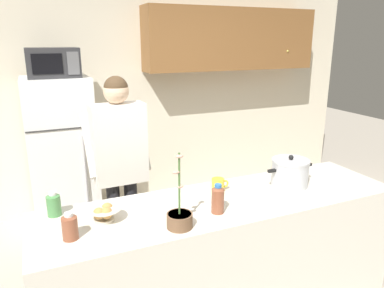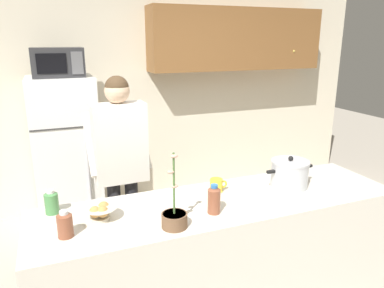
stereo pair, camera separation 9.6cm
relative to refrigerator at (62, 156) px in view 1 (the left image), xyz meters
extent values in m
cube|color=beige|center=(0.90, 0.45, 0.50)|extent=(6.00, 0.12, 2.60)
cube|color=brown|center=(2.10, 0.22, 1.16)|extent=(2.21, 0.34, 0.73)
sphere|color=gold|center=(2.82, 0.05, 1.02)|extent=(0.03, 0.03, 0.03)
cube|color=silver|center=(0.90, -1.85, -0.34)|extent=(2.49, 0.68, 0.92)
cube|color=white|center=(0.00, 0.00, 0.00)|extent=(0.64, 0.64, 1.61)
cube|color=#333333|center=(0.00, -0.32, 0.35)|extent=(0.63, 0.01, 0.01)
cylinder|color=#B2B2B7|center=(0.18, -0.35, -0.08)|extent=(0.02, 0.02, 0.72)
cube|color=#2D2D30|center=(0.00, -0.02, 0.94)|extent=(0.48, 0.36, 0.28)
cube|color=black|center=(-0.06, -0.20, 0.94)|extent=(0.26, 0.01, 0.18)
cube|color=#59595B|center=(0.17, -0.20, 0.94)|extent=(0.11, 0.01, 0.21)
cylinder|color=black|center=(0.46, -0.99, -0.39)|extent=(0.11, 0.11, 0.82)
cylinder|color=black|center=(0.31, -0.99, -0.39)|extent=(0.11, 0.11, 0.82)
cube|color=white|center=(0.39, -0.99, 0.34)|extent=(0.43, 0.21, 0.65)
sphere|color=beige|center=(0.39, -0.99, 0.77)|extent=(0.20, 0.20, 0.20)
sphere|color=#4C3823|center=(0.39, -0.99, 0.79)|extent=(0.19, 0.19, 0.19)
cylinder|color=white|center=(0.60, -0.86, 0.32)|extent=(0.09, 0.39, 0.50)
cylinder|color=white|center=(0.17, -0.87, 0.32)|extent=(0.09, 0.39, 0.50)
cylinder|color=silver|center=(1.46, -1.81, 0.21)|extent=(0.27, 0.27, 0.18)
cylinder|color=silver|center=(1.46, -1.81, 0.31)|extent=(0.28, 0.28, 0.02)
sphere|color=black|center=(1.46, -1.81, 0.33)|extent=(0.04, 0.04, 0.04)
cube|color=black|center=(1.30, -1.81, 0.25)|extent=(0.06, 0.02, 0.02)
cube|color=black|center=(1.62, -1.81, 0.25)|extent=(0.06, 0.02, 0.02)
cylinder|color=yellow|center=(0.92, -1.70, 0.16)|extent=(0.09, 0.09, 0.10)
torus|color=yellow|center=(0.98, -1.70, 0.16)|extent=(0.06, 0.01, 0.06)
cylinder|color=beige|center=(0.10, -1.82, 0.13)|extent=(0.11, 0.11, 0.02)
cone|color=beige|center=(0.10, -1.82, 0.17)|extent=(0.21, 0.21, 0.06)
sphere|color=tan|center=(0.07, -1.84, 0.18)|extent=(0.07, 0.07, 0.07)
sphere|color=tan|center=(0.12, -1.79, 0.18)|extent=(0.07, 0.07, 0.07)
sphere|color=tan|center=(0.11, -1.85, 0.18)|extent=(0.07, 0.07, 0.07)
cylinder|color=brown|center=(-0.11, -1.95, 0.18)|extent=(0.08, 0.08, 0.13)
cone|color=brown|center=(-0.11, -1.95, 0.25)|extent=(0.08, 0.08, 0.02)
cylinder|color=white|center=(-0.11, -1.95, 0.26)|extent=(0.05, 0.05, 0.02)
cylinder|color=#4C8C4C|center=(-0.17, -1.62, 0.18)|extent=(0.08, 0.08, 0.13)
cone|color=#4C8C4C|center=(-0.17, -1.62, 0.25)|extent=(0.08, 0.08, 0.02)
cylinder|color=white|center=(-0.17, -1.62, 0.26)|extent=(0.05, 0.05, 0.02)
cylinder|color=brown|center=(0.77, -1.99, 0.19)|extent=(0.08, 0.08, 0.16)
cone|color=brown|center=(0.77, -1.99, 0.28)|extent=(0.08, 0.08, 0.02)
cylinder|color=#3372BF|center=(0.77, -1.99, 0.29)|extent=(0.04, 0.04, 0.02)
cylinder|color=brown|center=(0.48, -2.07, 0.16)|extent=(0.15, 0.15, 0.09)
cylinder|color=#38281E|center=(0.48, -2.07, 0.20)|extent=(0.14, 0.14, 0.01)
cylinder|color=#4C7238|center=(0.48, -2.07, 0.38)|extent=(0.01, 0.02, 0.37)
ellipsoid|color=#D8A58C|center=(0.49, -2.06, 0.36)|extent=(0.04, 0.03, 0.02)
ellipsoid|color=#D8A58C|center=(0.46, -2.07, 0.46)|extent=(0.04, 0.03, 0.02)
ellipsoid|color=#D8A58C|center=(0.48, -2.07, 0.55)|extent=(0.04, 0.03, 0.02)
camera|label=1|loc=(-0.21, -3.82, 1.16)|focal=34.03mm
camera|label=2|loc=(-0.12, -3.86, 1.16)|focal=34.03mm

